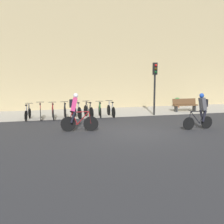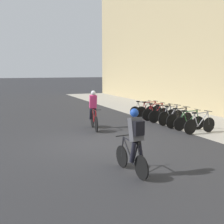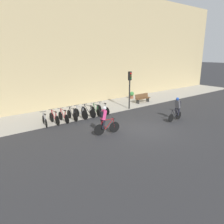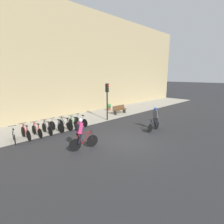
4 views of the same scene
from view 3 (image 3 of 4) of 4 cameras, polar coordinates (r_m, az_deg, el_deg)
The scene contains 16 objects.
ground at distance 14.61m, azimuth 8.54°, elevation -4.61°, with size 200.00×200.00×0.00m, color #2B2B2D.
kerb_strip at distance 19.61m, azimuth -5.93°, elevation 0.67°, with size 44.00×4.50×0.01m, color #A39E93.
building_facade at distance 21.19m, azimuth -10.23°, elevation 16.46°, with size 44.00×0.60×10.88m, color tan.
cyclist_pink at distance 13.39m, azimuth -1.95°, elevation -2.04°, with size 1.74×0.53×1.79m.
cyclist_grey at distance 16.90m, azimuth 16.59°, elevation 1.01°, with size 1.64×0.46×1.75m.
parked_bike_0 at distance 15.83m, azimuth -17.17°, elevation -2.13°, with size 0.47×1.56×0.94m.
parked_bike_1 at distance 16.07m, azimuth -14.82°, elevation -1.57°, with size 0.46×1.72×0.99m.
parked_bike_2 at distance 16.35m, azimuth -12.54°, elevation -1.18°, with size 0.46×1.69×0.96m.
parked_bike_3 at distance 16.66m, azimuth -10.35°, elevation -0.74°, with size 0.46×1.71×0.97m.
parked_bike_4 at distance 16.99m, azimuth -8.24°, elevation -0.29°, with size 0.48×1.69×0.99m.
parked_bike_5 at distance 17.34m, azimuth -6.21°, elevation 0.08°, with size 0.46×1.72×0.98m.
parked_bike_6 at distance 17.72m, azimuth -4.27°, elevation 0.38°, with size 0.46×1.57×0.94m.
parked_bike_7 at distance 18.11m, azimuth -2.41°, elevation 0.79°, with size 0.46×1.70×0.96m.
traffic_light_pole at distance 19.38m, azimuth 4.67°, elevation 7.52°, with size 0.26×0.30×3.34m.
bench at distance 22.34m, azimuth 7.97°, elevation 3.65°, with size 1.78×0.44×0.89m.
potted_plant at distance 24.19m, azimuth 5.19°, elevation 4.54°, with size 0.48×0.48×0.78m.
Camera 3 is at (-10.13, -9.30, 4.94)m, focal length 35.00 mm.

